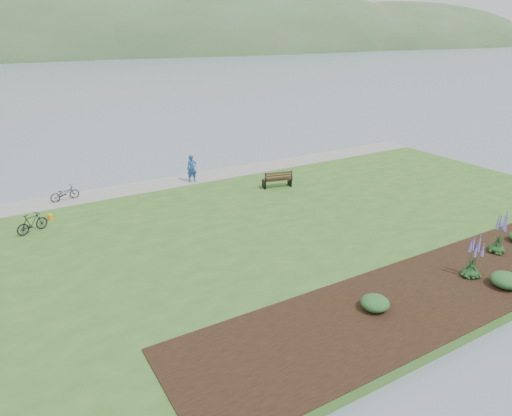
{
  "coord_description": "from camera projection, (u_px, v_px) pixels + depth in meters",
  "views": [
    {
      "loc": [
        -11.68,
        -18.72,
        9.17
      ],
      "look_at": [
        -1.44,
        -1.44,
        1.3
      ],
      "focal_mm": 32.0,
      "sensor_mm": 36.0,
      "label": 1
    }
  ],
  "objects": [
    {
      "name": "person",
      "position": [
        192.0,
        166.0,
        27.79
      ],
      "size": [
        0.8,
        0.61,
        2.0
      ],
      "primitive_type": "imported",
      "rotation": [
        0.0,
        0.0,
        -0.16
      ],
      "color": "navy",
      "rests_on": "lawn"
    },
    {
      "name": "echium_1",
      "position": [
        500.0,
        233.0,
        18.89
      ],
      "size": [
        0.62,
        0.62,
        2.04
      ],
      "color": "black",
      "rests_on": "garden_bed"
    },
    {
      "name": "far_hillside",
      "position": [
        71.0,
        56.0,
        169.52
      ],
      "size": [
        580.0,
        80.0,
        38.0
      ],
      "primitive_type": null,
      "color": "#385731",
      "rests_on": "ground"
    },
    {
      "name": "ground",
      "position": [
        265.0,
        217.0,
        23.89
      ],
      "size": [
        600.0,
        600.0,
        0.0
      ],
      "primitive_type": "plane",
      "color": "slate",
      "rests_on": "ground"
    },
    {
      "name": "pannier",
      "position": [
        50.0,
        217.0,
        22.47
      ],
      "size": [
        0.27,
        0.32,
        0.29
      ],
      "primitive_type": "cube",
      "rotation": [
        0.0,
        0.0,
        0.43
      ],
      "color": "orange",
      "rests_on": "lawn"
    },
    {
      "name": "park_bench",
      "position": [
        278.0,
        179.0,
        27.0
      ],
      "size": [
        1.8,
        1.04,
        1.05
      ],
      "rotation": [
        0.0,
        0.0,
        -0.22
      ],
      "color": "black",
      "rests_on": "lawn"
    },
    {
      "name": "bicycle_a",
      "position": [
        65.0,
        193.0,
        24.98
      ],
      "size": [
        0.78,
        1.62,
        0.81
      ],
      "primitive_type": "imported",
      "rotation": [
        0.0,
        0.0,
        1.73
      ],
      "color": "black",
      "rests_on": "lawn"
    },
    {
      "name": "lawn",
      "position": [
        287.0,
        227.0,
        22.21
      ],
      "size": [
        34.0,
        20.0,
        0.4
      ],
      "primitive_type": "cube",
      "color": "#305D21",
      "rests_on": "ground"
    },
    {
      "name": "bicycle_b",
      "position": [
        32.0,
        223.0,
        21.01
      ],
      "size": [
        1.06,
        1.56,
        0.91
      ],
      "primitive_type": "imported",
      "rotation": [
        0.0,
        0.0,
        2.02
      ],
      "color": "black",
      "rests_on": "lawn"
    },
    {
      "name": "echium_0",
      "position": [
        473.0,
        259.0,
        17.07
      ],
      "size": [
        0.62,
        0.62,
        1.76
      ],
      "color": "black",
      "rests_on": "garden_bed"
    },
    {
      "name": "shrub_0",
      "position": [
        375.0,
        303.0,
        15.19
      ],
      "size": [
        0.96,
        0.96,
        0.48
      ],
      "primitive_type": "ellipsoid",
      "color": "#1E4C21",
      "rests_on": "garden_bed"
    },
    {
      "name": "garden_bed",
      "position": [
        468.0,
        277.0,
        17.31
      ],
      "size": [
        24.0,
        4.4,
        0.04
      ],
      "primitive_type": "cube",
      "color": "black",
      "rests_on": "lawn"
    },
    {
      "name": "shrub_1",
      "position": [
        506.0,
        280.0,
        16.54
      ],
      "size": [
        1.05,
        1.05,
        0.53
      ],
      "primitive_type": "ellipsoid",
      "color": "#1E4C21",
      "rests_on": "garden_bed"
    },
    {
      "name": "shoreline_path",
      "position": [
        209.0,
        176.0,
        29.26
      ],
      "size": [
        34.0,
        2.2,
        0.03
      ],
      "primitive_type": "cube",
      "color": "gray",
      "rests_on": "lawn"
    }
  ]
}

